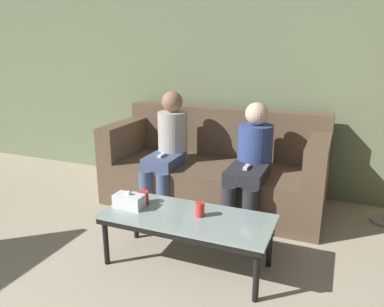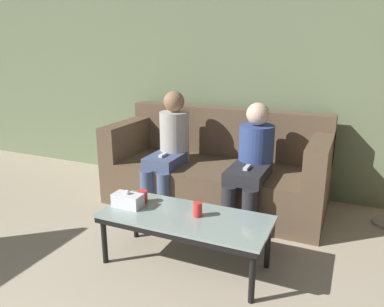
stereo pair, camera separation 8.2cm
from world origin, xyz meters
name	(u,v)px [view 1 (the left image)]	position (x,y,z in m)	size (l,w,h in m)	color
wall_back	(233,70)	(0.00, 3.86, 1.30)	(12.00, 0.06, 2.60)	#707F5B
couch	(215,170)	(0.00, 3.34, 0.34)	(2.13, 0.91, 0.93)	brown
coffee_table	(187,221)	(0.19, 2.16, 0.35)	(1.21, 0.52, 0.39)	#8C9E99
cup_near_left	(200,209)	(0.28, 2.18, 0.45)	(0.06, 0.06, 0.10)	red
cup_near_right	(143,197)	(-0.20, 2.24, 0.44)	(0.08, 0.08, 0.09)	red
tissue_box	(129,201)	(-0.26, 2.13, 0.45)	(0.22, 0.12, 0.13)	white
seated_person_left_end	(168,147)	(-0.42, 3.12, 0.60)	(0.31, 0.62, 1.13)	#47567A
seated_person_mid_left	(251,159)	(0.42, 3.09, 0.57)	(0.32, 0.71, 1.07)	#28282D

